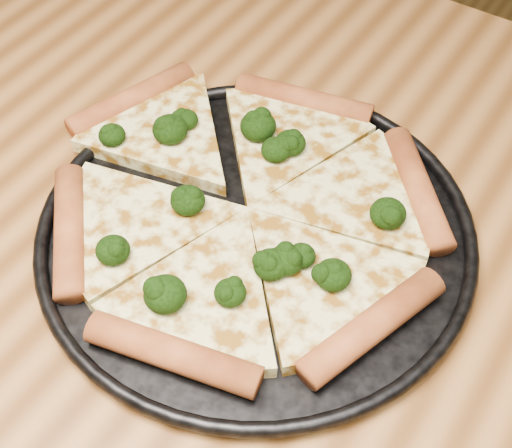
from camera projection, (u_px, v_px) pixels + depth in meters
The scene contains 4 objects.
dining_table at pixel (264, 406), 0.58m from camera, with size 1.20×0.90×0.75m.
pizza_pan at pixel (256, 231), 0.57m from camera, with size 0.33×0.33×0.02m.
pizza at pixel (244, 206), 0.57m from camera, with size 0.34×0.31×0.02m.
broccoli_florets at pixel (238, 202), 0.56m from camera, with size 0.25×0.20×0.02m.
Camera 1 is at (0.14, -0.22, 1.20)m, focal length 52.41 mm.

